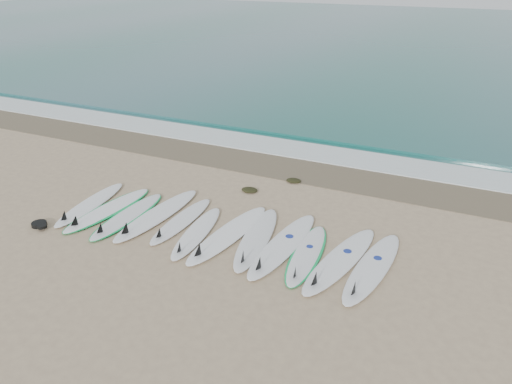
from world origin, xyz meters
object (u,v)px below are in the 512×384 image
at_px(surfboard_0, 89,205).
at_px(surfboard_6, 227,235).
at_px(surfboard_11, 372,268).
at_px(leash_coil, 40,225).

xyz_separation_m(surfboard_0, surfboard_6, (3.57, 0.12, 0.01)).
distance_m(surfboard_6, surfboard_11, 2.99).
xyz_separation_m(surfboard_6, leash_coil, (-3.86, -1.30, -0.01)).
height_order(surfboard_0, surfboard_6, surfboard_6).
relative_size(surfboard_0, surfboard_11, 0.91).
relative_size(surfboard_11, leash_coil, 6.05).
distance_m(surfboard_0, surfboard_11, 6.56).
distance_m(surfboard_0, surfboard_6, 3.57).
bearing_deg(leash_coil, surfboard_6, 18.70).
height_order(surfboard_11, leash_coil, surfboard_11).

